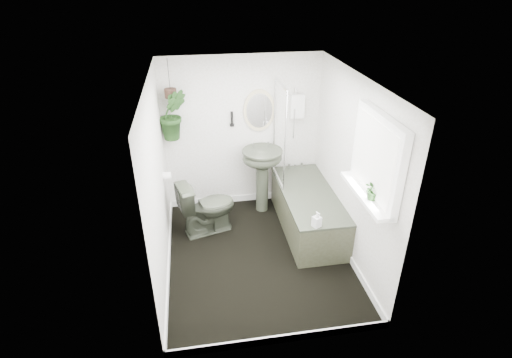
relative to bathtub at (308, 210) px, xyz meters
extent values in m
cube|color=black|center=(-0.80, -0.50, -0.30)|extent=(2.30, 2.80, 0.02)
cube|color=white|center=(-0.80, -0.50, 2.02)|extent=(2.30, 2.80, 0.02)
cube|color=white|center=(-0.80, 0.91, 0.86)|extent=(2.30, 0.02, 2.30)
cube|color=white|center=(-0.80, -1.91, 0.86)|extent=(2.30, 0.02, 2.30)
cube|color=white|center=(-1.96, -0.50, 0.86)|extent=(0.02, 2.80, 2.30)
cube|color=white|center=(0.36, -0.50, 0.86)|extent=(0.02, 2.80, 2.30)
cube|color=white|center=(-0.80, -0.50, -0.24)|extent=(2.30, 2.80, 0.10)
cube|color=white|center=(0.00, 0.84, 1.26)|extent=(0.20, 0.10, 0.35)
ellipsoid|color=#CBBB90|center=(-0.55, 0.87, 1.21)|extent=(0.46, 0.03, 0.62)
cylinder|color=black|center=(-0.95, 0.86, 1.11)|extent=(0.04, 0.04, 0.22)
cylinder|color=white|center=(-1.90, 0.20, 0.61)|extent=(0.11, 0.11, 0.11)
cube|color=white|center=(0.29, -1.20, 1.36)|extent=(0.08, 1.00, 0.90)
cube|color=white|center=(0.22, -1.20, 0.94)|extent=(0.18, 1.00, 0.04)
cube|color=white|center=(0.24, -1.20, 1.36)|extent=(0.01, 0.86, 0.76)
imported|color=#343A2D|center=(-1.40, 0.17, 0.10)|extent=(0.86, 0.64, 0.79)
imported|color=black|center=(0.24, -1.33, 1.07)|extent=(0.22, 0.20, 0.22)
imported|color=black|center=(-1.77, 0.75, 1.26)|extent=(0.42, 0.36, 0.71)
imported|color=black|center=(-0.14, -0.79, 0.39)|extent=(0.12, 0.12, 0.20)
cylinder|color=#3E271E|center=(-1.77, 0.75, 1.56)|extent=(0.16, 0.16, 0.12)
camera|label=1|loc=(-1.50, -4.57, 3.06)|focal=28.00mm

